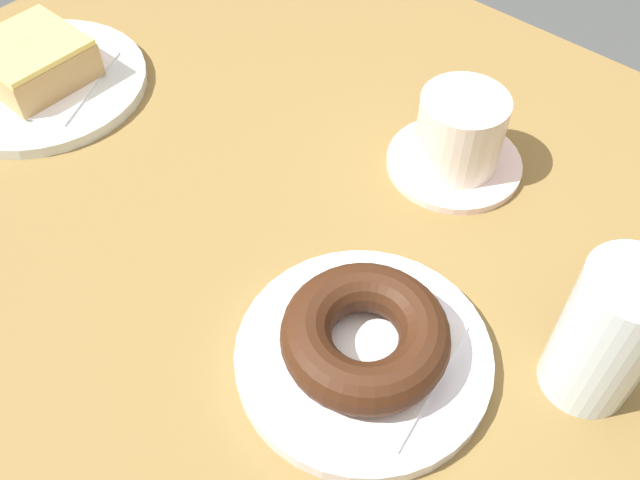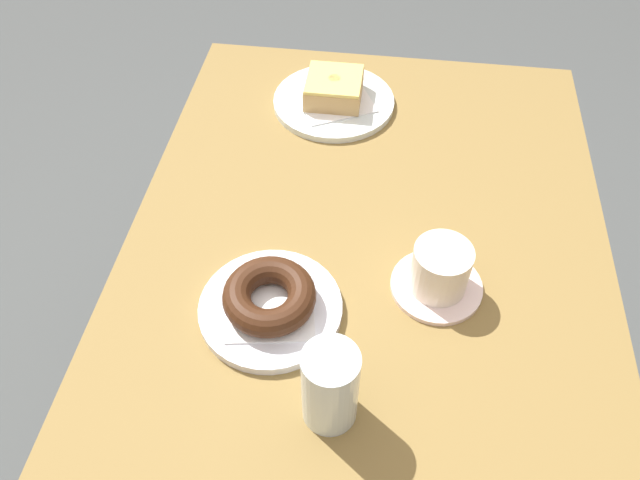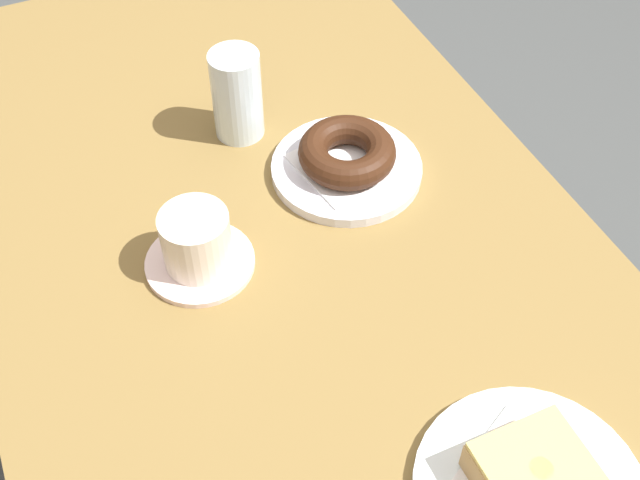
{
  "view_description": "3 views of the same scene",
  "coord_description": "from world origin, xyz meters",
  "px_view_note": "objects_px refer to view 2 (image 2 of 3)",
  "views": [
    {
      "loc": [
        -0.19,
        0.35,
        1.25
      ],
      "look_at": [
        0.06,
        0.07,
        0.79
      ],
      "focal_mm": 39.46,
      "sensor_mm": 36.0,
      "label": 1
    },
    {
      "loc": [
        -0.5,
        -0.01,
        1.48
      ],
      "look_at": [
        0.09,
        0.07,
        0.79
      ],
      "focal_mm": 34.89,
      "sensor_mm": 36.0,
      "label": 2
    },
    {
      "loc": [
        0.66,
        -0.23,
        1.51
      ],
      "look_at": [
        0.1,
        0.02,
        0.81
      ],
      "focal_mm": 45.51,
      "sensor_mm": 36.0,
      "label": 3
    }
  ],
  "objects_px": {
    "plate_chocolate_ring": "(271,308)",
    "coffee_cup": "(440,272)",
    "donut_chocolate_ring": "(269,296)",
    "donut_glazed_square": "(334,88)",
    "plate_glazed_square": "(334,102)",
    "water_glass": "(330,387)"
  },
  "relations": [
    {
      "from": "plate_chocolate_ring",
      "to": "water_glass",
      "type": "height_order",
      "value": "water_glass"
    },
    {
      "from": "donut_chocolate_ring",
      "to": "coffee_cup",
      "type": "xyz_separation_m",
      "value": [
        0.07,
        -0.23,
        0.0
      ]
    },
    {
      "from": "plate_glazed_square",
      "to": "coffee_cup",
      "type": "relative_size",
      "value": 1.72
    },
    {
      "from": "plate_chocolate_ring",
      "to": "donut_chocolate_ring",
      "type": "distance_m",
      "value": 0.03
    },
    {
      "from": "plate_glazed_square",
      "to": "water_glass",
      "type": "height_order",
      "value": "water_glass"
    },
    {
      "from": "donut_glazed_square",
      "to": "plate_chocolate_ring",
      "type": "height_order",
      "value": "donut_glazed_square"
    },
    {
      "from": "donut_chocolate_ring",
      "to": "coffee_cup",
      "type": "bearing_deg",
      "value": -72.63
    },
    {
      "from": "plate_glazed_square",
      "to": "plate_chocolate_ring",
      "type": "bearing_deg",
      "value": 176.21
    },
    {
      "from": "coffee_cup",
      "to": "plate_glazed_square",
      "type": "bearing_deg",
      "value": 25.87
    },
    {
      "from": "plate_glazed_square",
      "to": "coffee_cup",
      "type": "distance_m",
      "value": 0.45
    },
    {
      "from": "donut_chocolate_ring",
      "to": "coffee_cup",
      "type": "relative_size",
      "value": 0.97
    },
    {
      "from": "donut_chocolate_ring",
      "to": "coffee_cup",
      "type": "height_order",
      "value": "coffee_cup"
    },
    {
      "from": "plate_chocolate_ring",
      "to": "coffee_cup",
      "type": "bearing_deg",
      "value": -72.63
    },
    {
      "from": "plate_glazed_square",
      "to": "water_glass",
      "type": "bearing_deg",
      "value": -173.7
    },
    {
      "from": "donut_chocolate_ring",
      "to": "donut_glazed_square",
      "type": "bearing_deg",
      "value": -3.79
    },
    {
      "from": "donut_glazed_square",
      "to": "coffee_cup",
      "type": "distance_m",
      "value": 0.45
    },
    {
      "from": "plate_glazed_square",
      "to": "donut_chocolate_ring",
      "type": "distance_m",
      "value": 0.48
    },
    {
      "from": "donut_chocolate_ring",
      "to": "plate_chocolate_ring",
      "type": "bearing_deg",
      "value": 0.0
    },
    {
      "from": "plate_glazed_square",
      "to": "plate_chocolate_ring",
      "type": "xyz_separation_m",
      "value": [
        -0.47,
        0.03,
        0.0
      ]
    },
    {
      "from": "plate_chocolate_ring",
      "to": "coffee_cup",
      "type": "xyz_separation_m",
      "value": [
        0.07,
        -0.23,
        0.03
      ]
    },
    {
      "from": "plate_glazed_square",
      "to": "donut_chocolate_ring",
      "type": "bearing_deg",
      "value": 176.21
    },
    {
      "from": "coffee_cup",
      "to": "water_glass",
      "type": "bearing_deg",
      "value": 148.19
    }
  ]
}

